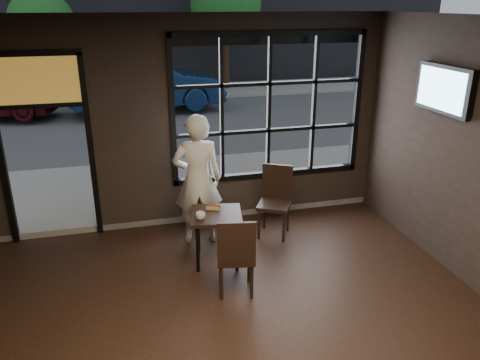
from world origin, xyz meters
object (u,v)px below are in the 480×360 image
object	(u,v)px
cafe_table	(217,237)
chair_near	(236,254)
navy_car	(147,85)
man	(198,180)

from	to	relation	value
cafe_table	chair_near	size ratio (longest dim) A/B	0.70
chair_near	navy_car	xyz separation A→B (m)	(-0.31, 10.32, 0.38)
chair_near	man	world-z (taller)	man
man	navy_car	distance (m)	8.92
cafe_table	man	bearing A→B (deg)	111.92
chair_near	man	xyz separation A→B (m)	(-0.21, 1.40, 0.45)
man	cafe_table	bearing A→B (deg)	106.16
navy_car	cafe_table	bearing A→B (deg)	175.63
cafe_table	navy_car	world-z (taller)	navy_car
man	navy_car	bearing A→B (deg)	-84.65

